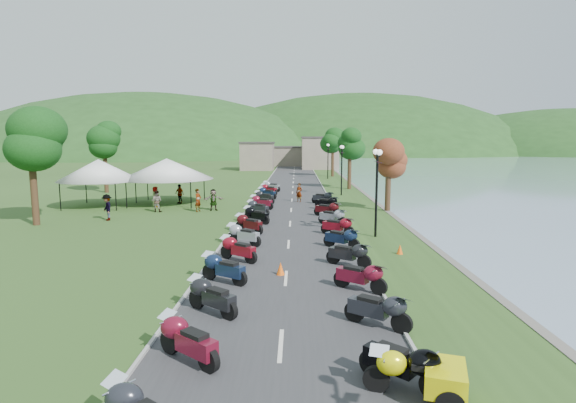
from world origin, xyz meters
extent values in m
cube|color=#353538|center=(0.00, 40.00, 0.01)|extent=(7.00, 120.00, 0.02)
cube|color=gray|center=(-2.00, 85.00, 2.50)|extent=(18.00, 16.00, 5.00)
imported|color=slate|center=(-7.30, 27.15, 0.00)|extent=(0.70, 0.79, 1.80)
imported|color=slate|center=(-10.52, 26.98, 0.00)|extent=(0.85, 0.50, 1.68)
imported|color=slate|center=(-12.79, 23.11, 0.00)|extent=(1.09, 1.25, 1.84)
cone|color=#F2590C|center=(-0.23, 10.46, 0.27)|extent=(0.35, 0.35, 0.55)
camera|label=1|loc=(0.42, -7.57, 5.55)|focal=28.00mm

